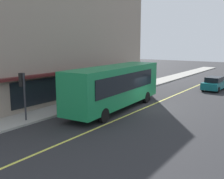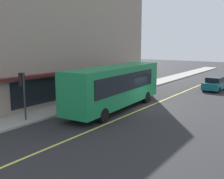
{
  "view_description": "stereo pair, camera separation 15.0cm",
  "coord_description": "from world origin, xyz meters",
  "px_view_note": "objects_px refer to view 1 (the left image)",
  "views": [
    {
      "loc": [
        -19.52,
        -9.92,
        5.3
      ],
      "look_at": [
        -2.16,
        2.06,
        1.6
      ],
      "focal_mm": 42.58,
      "sensor_mm": 36.0,
      "label": 1
    },
    {
      "loc": [
        -19.43,
        -10.04,
        5.3
      ],
      "look_at": [
        -2.16,
        2.06,
        1.6
      ],
      "focal_mm": 42.58,
      "sensor_mm": 36.0,
      "label": 2
    }
  ],
  "objects_px": {
    "car_teal": "(214,84)",
    "pedestrian_waiting": "(136,78)",
    "bus": "(116,85)",
    "traffic_light": "(23,85)"
  },
  "relations": [
    {
      "from": "bus",
      "to": "traffic_light",
      "type": "bearing_deg",
      "value": 153.85
    },
    {
      "from": "bus",
      "to": "car_teal",
      "type": "relative_size",
      "value": 2.58
    },
    {
      "from": "traffic_light",
      "to": "pedestrian_waiting",
      "type": "height_order",
      "value": "traffic_light"
    },
    {
      "from": "traffic_light",
      "to": "pedestrian_waiting",
      "type": "relative_size",
      "value": 2.0
    },
    {
      "from": "bus",
      "to": "car_teal",
      "type": "xyz_separation_m",
      "value": [
        13.83,
        -4.26,
        -1.24
      ]
    },
    {
      "from": "pedestrian_waiting",
      "to": "bus",
      "type": "bearing_deg",
      "value": -158.13
    },
    {
      "from": "traffic_light",
      "to": "car_teal",
      "type": "relative_size",
      "value": 0.73
    },
    {
      "from": "car_teal",
      "to": "pedestrian_waiting",
      "type": "height_order",
      "value": "pedestrian_waiting"
    },
    {
      "from": "bus",
      "to": "pedestrian_waiting",
      "type": "bearing_deg",
      "value": 21.87
    },
    {
      "from": "traffic_light",
      "to": "pedestrian_waiting",
      "type": "distance_m",
      "value": 17.44
    }
  ]
}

